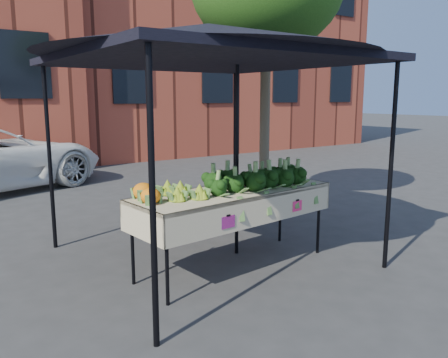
% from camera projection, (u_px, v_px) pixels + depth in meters
% --- Properties ---
extents(ground, '(90.00, 90.00, 0.00)m').
position_uv_depth(ground, '(237.00, 264.00, 5.28)').
color(ground, '#2D2D30').
extents(table, '(2.47, 1.03, 0.90)m').
position_uv_depth(table, '(234.00, 229.00, 5.13)').
color(table, beige).
rests_on(table, ground).
extents(canopy, '(3.16, 3.16, 2.74)m').
position_uv_depth(canopy, '(209.00, 145.00, 5.30)').
color(canopy, black).
rests_on(canopy, ground).
extents(broccoli_heap, '(1.49, 0.59, 0.28)m').
position_uv_depth(broccoli_heap, '(256.00, 175.00, 5.22)').
color(broccoli_heap, black).
rests_on(broccoli_heap, table).
extents(romanesco_cluster, '(0.45, 0.59, 0.22)m').
position_uv_depth(romanesco_cluster, '(181.00, 187.00, 4.68)').
color(romanesco_cluster, '#A0B023').
rests_on(romanesco_cluster, table).
extents(cauliflower_pair, '(0.25, 0.45, 0.19)m').
position_uv_depth(cauliflower_pair, '(147.00, 192.00, 4.50)').
color(cauliflower_pair, orange).
rests_on(cauliflower_pair, table).
extents(street_tree, '(2.31, 2.31, 4.55)m').
position_uv_depth(street_tree, '(265.00, 74.00, 6.98)').
color(street_tree, '#1E4C14').
rests_on(street_tree, ground).
extents(building_right, '(12.00, 8.00, 8.50)m').
position_uv_depth(building_right, '(193.00, 40.00, 18.56)').
color(building_right, maroon).
rests_on(building_right, ground).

